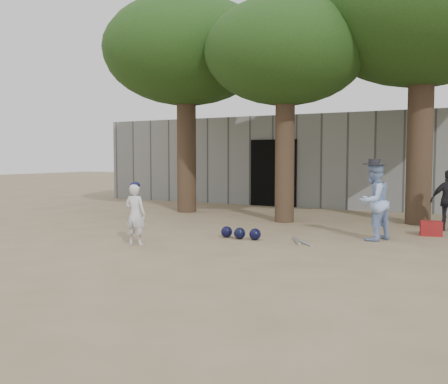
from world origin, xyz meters
The scene contains 8 objects.
ground centered at (0.00, 0.00, 0.00)m, with size 70.00×70.00×0.00m, color #937C5E.
boy_player centered at (-0.62, -0.19, 0.57)m, with size 0.41×0.27×1.14m, color silver.
spectator_blue centered at (3.14, 2.42, 0.76)m, with size 0.74×0.58×1.52m, color #93B0E3.
red_bag centered at (4.08, 3.59, 0.15)m, with size 0.42×0.32×0.30m, color maroon.
back_building centered at (0.00, 10.33, 1.50)m, with size 16.00×5.24×3.00m.
helmet_row centered at (0.79, 1.34, 0.11)m, with size 0.87×0.28×0.23m.
bat_pile centered at (1.98, 1.47, 0.03)m, with size 0.65×0.72×0.06m.
tree_row centered at (0.74, 5.02, 4.69)m, with size 11.40×5.80×6.69m.
Camera 1 is at (5.14, -7.47, 1.62)m, focal length 40.00 mm.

